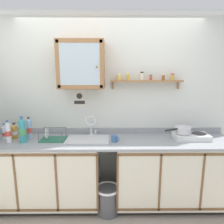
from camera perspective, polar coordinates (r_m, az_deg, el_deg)
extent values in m
plane|color=#9E9384|center=(2.79, -0.44, -28.69)|extent=(6.27, 6.27, 0.00)
cube|color=silver|center=(2.85, -0.50, 1.38)|extent=(3.87, 0.05, 2.60)
cube|color=white|center=(2.88, -0.55, 26.64)|extent=(3.87, 0.02, 0.05)
cube|color=black|center=(3.17, -18.09, -22.80)|extent=(1.43, 0.56, 0.08)
cube|color=beige|center=(2.93, -18.82, -15.82)|extent=(1.46, 0.62, 0.81)
cube|color=brown|center=(2.51, -21.61, -11.48)|extent=(1.46, 0.01, 0.03)
cube|color=brown|center=(2.86, -20.47, -25.01)|extent=(1.46, 0.01, 0.03)
cube|color=brown|center=(2.76, -26.01, -18.16)|extent=(0.02, 0.01, 0.75)
cube|color=brown|center=(2.60, -15.68, -19.30)|extent=(0.02, 0.01, 0.75)
cube|color=brown|center=(2.52, -4.25, -19.89)|extent=(0.02, 0.01, 0.75)
cube|color=black|center=(3.16, 16.51, -22.81)|extent=(1.50, 0.56, 0.08)
cube|color=beige|center=(2.92, 17.19, -15.82)|extent=(1.53, 0.62, 0.81)
cube|color=brown|center=(2.50, 19.88, -11.47)|extent=(1.53, 0.01, 0.03)
cube|color=brown|center=(2.85, 18.82, -25.04)|extent=(1.53, 0.01, 0.03)
cube|color=brown|center=(2.52, 1.62, -19.91)|extent=(0.02, 0.01, 0.75)
cube|color=brown|center=(2.59, 13.68, -19.34)|extent=(0.02, 0.01, 0.75)
cube|color=brown|center=(2.75, 24.60, -18.13)|extent=(0.02, 0.01, 0.75)
cube|color=gray|center=(2.62, -0.48, -8.41)|extent=(3.23, 0.65, 0.03)
cube|color=gray|center=(2.89, -0.49, -5.39)|extent=(3.23, 0.02, 0.08)
cube|color=silver|center=(2.65, -6.97, -7.80)|extent=(0.56, 0.36, 0.01)
cube|color=slate|center=(2.69, -6.92, -9.95)|extent=(0.48, 0.29, 0.01)
cube|color=slate|center=(2.81, -6.61, -7.96)|extent=(0.48, 0.01, 0.11)
cube|color=slate|center=(2.53, -7.32, -10.15)|extent=(0.48, 0.01, 0.11)
cylinder|color=#4C4C51|center=(2.69, -6.92, -9.99)|extent=(0.04, 0.04, 0.01)
cylinder|color=silver|center=(2.83, -5.96, -6.37)|extent=(0.05, 0.05, 0.02)
cylinder|color=silver|center=(2.80, -6.01, -4.18)|extent=(0.02, 0.02, 0.20)
torus|color=silver|center=(2.72, -6.18, -2.49)|extent=(0.15, 0.02, 0.15)
cylinder|color=silver|center=(2.82, -4.76, -5.74)|extent=(0.02, 0.02, 0.05)
cube|color=silver|center=(2.85, 21.86, -6.57)|extent=(0.45, 0.26, 0.07)
cylinder|color=#2D2D2D|center=(2.82, 19.71, -5.84)|extent=(0.18, 0.18, 0.01)
cylinder|color=#2D2D2D|center=(2.90, 23.75, -5.66)|extent=(0.18, 0.18, 0.01)
cylinder|color=black|center=(2.71, 20.64, -7.39)|extent=(0.03, 0.02, 0.03)
cylinder|color=black|center=(2.80, 24.82, -7.16)|extent=(0.03, 0.02, 0.03)
cylinder|color=silver|center=(2.81, 19.77, -4.94)|extent=(0.21, 0.21, 0.09)
torus|color=silver|center=(2.80, 19.83, -4.10)|extent=(0.21, 0.21, 0.01)
cylinder|color=black|center=(2.67, 16.77, -4.92)|extent=(0.18, 0.10, 0.02)
cylinder|color=#8CB7E0|center=(2.85, -22.71, -4.73)|extent=(0.06, 0.06, 0.25)
cone|color=#8CB7E0|center=(2.82, -22.92, -2.00)|extent=(0.06, 0.06, 0.03)
cylinder|color=#262626|center=(2.81, -22.96, -1.53)|extent=(0.03, 0.03, 0.02)
cylinder|color=#D84C3F|center=(2.85, -22.70, -4.90)|extent=(0.06, 0.06, 0.07)
cylinder|color=white|center=(2.83, -27.69, -5.45)|extent=(0.07, 0.07, 0.23)
cone|color=white|center=(2.80, -27.94, -2.85)|extent=(0.06, 0.06, 0.03)
cylinder|color=#2D59B2|center=(2.79, -27.98, -2.36)|extent=(0.03, 0.03, 0.02)
cylinder|color=#D84C3F|center=(2.83, -27.69, -5.48)|extent=(0.07, 0.07, 0.07)
cylinder|color=gold|center=(2.96, -26.23, -5.35)|extent=(0.08, 0.08, 0.16)
cone|color=gold|center=(2.93, -26.39, -3.50)|extent=(0.07, 0.07, 0.03)
cylinder|color=#262626|center=(2.92, -26.44, -2.98)|extent=(0.03, 0.03, 0.02)
cylinder|color=white|center=(2.96, -26.23, -5.35)|extent=(0.08, 0.08, 0.05)
cylinder|color=teal|center=(2.74, -24.35, -5.20)|extent=(0.08, 0.08, 0.28)
cone|color=teal|center=(2.70, -24.61, -1.99)|extent=(0.08, 0.08, 0.04)
cylinder|color=#2D59B2|center=(2.70, -24.66, -1.39)|extent=(0.04, 0.04, 0.02)
cylinder|color=#4C9959|center=(2.74, -24.35, -5.15)|extent=(0.09, 0.09, 0.08)
cylinder|color=silver|center=(2.98, -28.42, -5.44)|extent=(0.07, 0.07, 0.16)
cone|color=silver|center=(2.95, -28.60, -3.61)|extent=(0.07, 0.07, 0.03)
cylinder|color=#2D59B2|center=(2.95, -28.64, -3.12)|extent=(0.03, 0.03, 0.02)
cylinder|color=#D84C3F|center=(2.98, -28.40, -5.62)|extent=(0.07, 0.07, 0.05)
cube|color=#26664C|center=(2.74, -16.57, -7.57)|extent=(0.32, 0.24, 0.01)
cylinder|color=#4C4F54|center=(2.66, -20.38, -6.80)|extent=(0.01, 0.01, 0.12)
cylinder|color=#4C4F54|center=(2.58, -14.15, -7.02)|extent=(0.01, 0.01, 0.12)
cylinder|color=#4C4F54|center=(2.86, -18.89, -5.47)|extent=(0.01, 0.01, 0.12)
cylinder|color=#4C4F54|center=(2.78, -13.09, -5.61)|extent=(0.01, 0.01, 0.12)
cylinder|color=#4C4F54|center=(2.60, -17.39, -5.61)|extent=(0.29, 0.01, 0.01)
cylinder|color=#4C4F54|center=(2.80, -16.10, -4.32)|extent=(0.29, 0.01, 0.01)
cylinder|color=white|center=(2.73, -18.28, -5.90)|extent=(0.01, 0.15, 0.15)
cylinder|color=#3F6699|center=(2.55, 0.69, -7.61)|extent=(0.08, 0.08, 0.09)
torus|color=#3F6699|center=(2.52, 1.57, -7.70)|extent=(0.06, 0.04, 0.06)
cube|color=#996B42|center=(2.66, -8.78, 13.29)|extent=(0.60, 0.29, 0.61)
cube|color=silver|center=(2.51, -9.28, 13.42)|extent=(0.49, 0.01, 0.50)
cube|color=#996B42|center=(2.56, -15.40, 13.12)|extent=(0.05, 0.01, 0.58)
cube|color=#996B42|center=(2.48, -2.97, 13.57)|extent=(0.05, 0.01, 0.58)
cube|color=#996B42|center=(2.54, -9.49, 19.65)|extent=(0.56, 0.01, 0.05)
cube|color=#996B42|center=(2.51, -9.09, 7.13)|extent=(0.56, 0.01, 0.05)
sphere|color=olive|center=(2.47, -4.40, 12.85)|extent=(0.02, 0.02, 0.02)
cube|color=#996B42|center=(2.76, 9.87, 8.80)|extent=(0.97, 0.14, 0.02)
cube|color=#996B42|center=(2.77, 0.21, 7.69)|extent=(0.02, 0.03, 0.10)
cube|color=#996B42|center=(2.93, 18.53, 7.30)|extent=(0.02, 0.03, 0.10)
cylinder|color=#E0C659|center=(2.71, 2.04, 9.92)|extent=(0.05, 0.05, 0.07)
cylinder|color=white|center=(2.71, 2.05, 10.83)|extent=(0.05, 0.05, 0.02)
cylinder|color=gold|center=(2.72, 4.64, 9.85)|extent=(0.04, 0.04, 0.07)
cylinder|color=yellow|center=(2.72, 4.65, 10.71)|extent=(0.04, 0.04, 0.02)
cylinder|color=silver|center=(2.74, 8.64, 10.07)|extent=(0.04, 0.04, 0.09)
cylinder|color=black|center=(2.74, 8.67, 11.23)|extent=(0.05, 0.05, 0.02)
cylinder|color=#CC4C33|center=(2.77, 11.12, 9.61)|extent=(0.04, 0.04, 0.06)
cylinder|color=#33723F|center=(2.77, 11.15, 10.37)|extent=(0.04, 0.04, 0.02)
cylinder|color=brown|center=(2.79, 14.59, 9.58)|extent=(0.04, 0.04, 0.07)
cylinder|color=white|center=(2.79, 14.63, 10.43)|extent=(0.04, 0.04, 0.02)
cylinder|color=gold|center=(2.85, 17.03, 9.52)|extent=(0.04, 0.04, 0.07)
cylinder|color=red|center=(2.85, 17.08, 10.40)|extent=(0.04, 0.04, 0.02)
cube|color=silver|center=(2.83, -9.34, 3.93)|extent=(0.18, 0.01, 0.26)
cube|color=#262626|center=(2.83, -9.32, 2.76)|extent=(0.15, 0.00, 0.05)
cylinder|color=#262626|center=(2.82, -9.37, 4.56)|extent=(0.08, 0.00, 0.08)
cylinder|color=#4C4C51|center=(2.79, -1.25, -24.12)|extent=(0.29, 0.29, 0.35)
torus|color=white|center=(2.69, -1.27, -21.11)|extent=(0.32, 0.32, 0.03)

